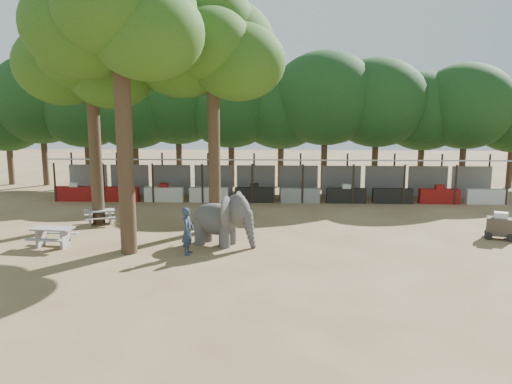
{
  "coord_description": "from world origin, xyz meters",
  "views": [
    {
      "loc": [
        -0.15,
        -17.19,
        5.83
      ],
      "look_at": [
        -1.0,
        5.0,
        2.0
      ],
      "focal_mm": 35.0,
      "sensor_mm": 36.0,
      "label": 1
    }
  ],
  "objects_px": {
    "elephant": "(223,219)",
    "cart_front": "(500,226)",
    "picnic_table_far": "(100,215)",
    "picnic_table_near": "(53,234)",
    "yard_tree_left": "(89,56)",
    "yard_tree_center": "(117,15)",
    "handler": "(188,231)",
    "yard_tree_back": "(210,46)"
  },
  "relations": [
    {
      "from": "elephant",
      "to": "cart_front",
      "type": "bearing_deg",
      "value": 26.36
    },
    {
      "from": "picnic_table_far",
      "to": "picnic_table_near",
      "type": "bearing_deg",
      "value": -119.57
    },
    {
      "from": "yard_tree_left",
      "to": "elephant",
      "type": "height_order",
      "value": "yard_tree_left"
    },
    {
      "from": "yard_tree_center",
      "to": "elephant",
      "type": "distance_m",
      "value": 8.99
    },
    {
      "from": "handler",
      "to": "picnic_table_far",
      "type": "bearing_deg",
      "value": 51.72
    },
    {
      "from": "yard_tree_left",
      "to": "picnic_table_far",
      "type": "xyz_separation_m",
      "value": [
        0.25,
        -0.38,
        -7.73
      ]
    },
    {
      "from": "picnic_table_far",
      "to": "cart_front",
      "type": "xyz_separation_m",
      "value": [
        18.74,
        -2.08,
        0.13
      ]
    },
    {
      "from": "picnic_table_far",
      "to": "cart_front",
      "type": "bearing_deg",
      "value": -28.33
    },
    {
      "from": "elephant",
      "to": "cart_front",
      "type": "relative_size",
      "value": 2.1
    },
    {
      "from": "yard_tree_center",
      "to": "elephant",
      "type": "bearing_deg",
      "value": 16.32
    },
    {
      "from": "yard_tree_left",
      "to": "elephant",
      "type": "xyz_separation_m",
      "value": [
        6.79,
        -3.89,
        -7.07
      ]
    },
    {
      "from": "picnic_table_far",
      "to": "cart_front",
      "type": "height_order",
      "value": "cart_front"
    },
    {
      "from": "handler",
      "to": "picnic_table_near",
      "type": "relative_size",
      "value": 1.05
    },
    {
      "from": "yard_tree_left",
      "to": "cart_front",
      "type": "distance_m",
      "value": 20.6
    },
    {
      "from": "picnic_table_far",
      "to": "yard_tree_back",
      "type": "bearing_deg",
      "value": -28.14
    },
    {
      "from": "yard_tree_back",
      "to": "yard_tree_left",
      "type": "bearing_deg",
      "value": 170.54
    },
    {
      "from": "elephant",
      "to": "picnic_table_far",
      "type": "height_order",
      "value": "elephant"
    },
    {
      "from": "yard_tree_left",
      "to": "cart_front",
      "type": "relative_size",
      "value": 7.62
    },
    {
      "from": "yard_tree_center",
      "to": "picnic_table_far",
      "type": "height_order",
      "value": "yard_tree_center"
    },
    {
      "from": "yard_tree_center",
      "to": "yard_tree_back",
      "type": "distance_m",
      "value": 5.04
    },
    {
      "from": "yard_tree_center",
      "to": "elephant",
      "type": "relative_size",
      "value": 3.97
    },
    {
      "from": "yard_tree_back",
      "to": "elephant",
      "type": "distance_m",
      "value": 8.0
    },
    {
      "from": "elephant",
      "to": "cart_front",
      "type": "xyz_separation_m",
      "value": [
        12.2,
        1.43,
        -0.53
      ]
    },
    {
      "from": "yard_tree_back",
      "to": "picnic_table_far",
      "type": "bearing_deg",
      "value": 173.85
    },
    {
      "from": "handler",
      "to": "picnic_table_near",
      "type": "bearing_deg",
      "value": 86.7
    },
    {
      "from": "handler",
      "to": "cart_front",
      "type": "bearing_deg",
      "value": -73.55
    },
    {
      "from": "yard_tree_center",
      "to": "handler",
      "type": "relative_size",
      "value": 6.37
    },
    {
      "from": "picnic_table_near",
      "to": "cart_front",
      "type": "bearing_deg",
      "value": 12.28
    },
    {
      "from": "yard_tree_left",
      "to": "picnic_table_near",
      "type": "distance_m",
      "value": 8.88
    },
    {
      "from": "picnic_table_near",
      "to": "elephant",
      "type": "bearing_deg",
      "value": 11.06
    },
    {
      "from": "yard_tree_left",
      "to": "yard_tree_center",
      "type": "xyz_separation_m",
      "value": [
        3.0,
        -5.0,
        1.01
      ]
    },
    {
      "from": "yard_tree_back",
      "to": "picnic_table_far",
      "type": "relative_size",
      "value": 6.27
    },
    {
      "from": "yard_tree_left",
      "to": "yard_tree_back",
      "type": "bearing_deg",
      "value": -9.46
    },
    {
      "from": "yard_tree_left",
      "to": "handler",
      "type": "distance_m",
      "value": 10.55
    },
    {
      "from": "elephant",
      "to": "handler",
      "type": "height_order",
      "value": "elephant"
    },
    {
      "from": "picnic_table_far",
      "to": "elephant",
      "type": "bearing_deg",
      "value": -50.23
    },
    {
      "from": "handler",
      "to": "picnic_table_far",
      "type": "relative_size",
      "value": 1.04
    },
    {
      "from": "yard_tree_left",
      "to": "elephant",
      "type": "bearing_deg",
      "value": -29.81
    },
    {
      "from": "yard_tree_back",
      "to": "cart_front",
      "type": "height_order",
      "value": "yard_tree_back"
    },
    {
      "from": "yard_tree_left",
      "to": "picnic_table_far",
      "type": "height_order",
      "value": "yard_tree_left"
    },
    {
      "from": "handler",
      "to": "picnic_table_near",
      "type": "xyz_separation_m",
      "value": [
        -5.83,
        0.81,
        -0.41
      ]
    },
    {
      "from": "handler",
      "to": "cart_front",
      "type": "xyz_separation_m",
      "value": [
        13.45,
        2.83,
        -0.35
      ]
    }
  ]
}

